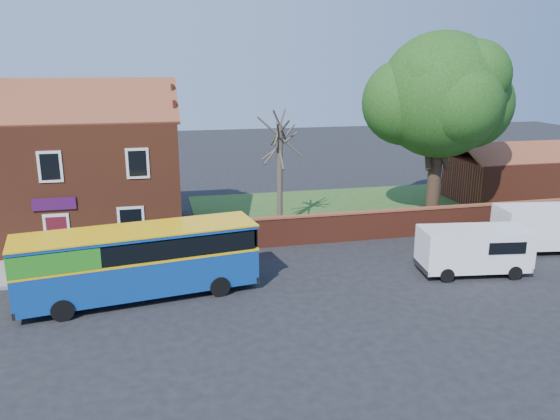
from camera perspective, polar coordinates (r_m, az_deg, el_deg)
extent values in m
plane|color=black|center=(21.80, -6.26, -10.27)|extent=(120.00, 120.00, 0.00)
cube|color=gray|center=(27.43, -22.52, -5.82)|extent=(18.00, 3.50, 0.12)
cube|color=slate|center=(25.82, -23.12, -7.16)|extent=(18.00, 0.15, 0.14)
cube|color=#426B28|center=(37.12, 11.53, 0.27)|extent=(26.00, 12.00, 0.04)
cube|color=brown|center=(32.07, -21.51, 3.13)|extent=(12.00, 8.00, 6.50)
cube|color=brown|center=(29.57, -22.84, 10.42)|extent=(12.30, 4.08, 2.16)
cube|color=brown|center=(33.52, -21.73, 10.94)|extent=(12.30, 4.08, 2.16)
cube|color=black|center=(27.92, -22.90, 4.18)|extent=(1.10, 0.06, 1.50)
cube|color=#4C0F19|center=(28.69, -22.20, -2.69)|extent=(0.95, 0.04, 2.10)
cube|color=silver|center=(28.70, -22.20, -2.59)|extent=(1.20, 0.06, 2.30)
cube|color=#3C0E3F|center=(28.25, -22.54, 0.59)|extent=(2.00, 0.06, 0.60)
cube|color=maroon|center=(31.77, 16.01, -1.15)|extent=(22.00, 0.30, 1.50)
cube|color=brown|center=(31.57, 16.11, 0.25)|extent=(22.00, 0.38, 0.10)
cube|color=maroon|center=(41.30, 23.11, 2.96)|extent=(8.00, 5.00, 3.00)
cube|color=brown|center=(39.97, 24.45, 5.45)|extent=(8.20, 2.56, 1.24)
cube|color=brown|center=(41.96, 22.41, 6.05)|extent=(8.20, 2.56, 1.24)
cube|color=#0D3E96|center=(23.06, -14.41, -6.31)|extent=(9.70, 3.78, 1.50)
cube|color=#FAB80D|center=(22.80, -14.54, -4.55)|extent=(9.72, 3.80, 0.10)
cube|color=black|center=(22.66, -14.61, -3.47)|extent=(9.33, 3.74, 0.75)
cube|color=#298E1F|center=(22.54, -22.50, -4.25)|extent=(3.54, 2.86, 0.80)
cube|color=#0D3E96|center=(22.51, -14.69, -2.26)|extent=(9.70, 3.78, 0.14)
cube|color=#FAB80D|center=(22.49, -14.71, -2.07)|extent=(9.74, 3.82, 0.06)
cylinder|color=black|center=(22.17, -21.77, -9.67)|extent=(0.88, 0.41, 0.85)
cylinder|color=black|center=(24.21, -21.83, -7.58)|extent=(0.88, 0.41, 0.85)
cylinder|color=black|center=(22.82, -6.32, -7.92)|extent=(0.88, 0.41, 0.85)
cylinder|color=black|center=(24.80, -7.70, -6.05)|extent=(0.88, 0.41, 0.85)
cube|color=white|center=(26.27, 19.59, -3.77)|extent=(5.07, 2.57, 1.84)
cube|color=black|center=(27.16, 23.83, -2.94)|extent=(0.30, 1.65, 0.73)
cube|color=black|center=(27.60, 23.96, -5.13)|extent=(0.36, 1.94, 0.23)
cylinder|color=black|center=(25.17, 17.03, -6.53)|extent=(0.66, 0.30, 0.64)
cylinder|color=black|center=(26.75, 15.58, -5.13)|extent=(0.66, 0.30, 0.64)
cylinder|color=black|center=(26.48, 23.30, -6.04)|extent=(0.66, 0.30, 0.64)
cylinder|color=black|center=(27.99, 21.56, -4.75)|extent=(0.66, 0.30, 0.64)
cube|color=white|center=(30.93, 26.31, -1.50)|extent=(5.49, 2.82, 1.99)
cylinder|color=black|center=(29.55, 24.26, -3.95)|extent=(0.72, 0.32, 0.69)
cylinder|color=black|center=(31.20, 22.54, -2.80)|extent=(0.72, 0.32, 0.69)
cylinder|color=black|center=(34.12, 15.78, 2.67)|extent=(0.80, 0.80, 4.62)
sphere|color=#32641F|center=(33.44, 16.43, 11.44)|extent=(7.23, 7.23, 7.23)
sphere|color=#32641F|center=(34.89, 19.11, 10.36)|extent=(5.22, 5.22, 5.22)
sphere|color=#32641F|center=(33.12, 12.92, 10.94)|extent=(5.02, 5.02, 5.02)
cylinder|color=#4C4238|center=(31.49, -0.03, 3.46)|extent=(0.34, 0.34, 5.94)
cylinder|color=#4C4238|center=(31.13, -0.04, 7.29)|extent=(0.35, 2.90, 2.33)
cylinder|color=#4C4238|center=(31.16, -0.03, 6.90)|extent=(1.51, 2.14, 2.14)
cylinder|color=#4C4238|center=(31.10, -0.04, 7.67)|extent=(2.43, 1.11, 2.37)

